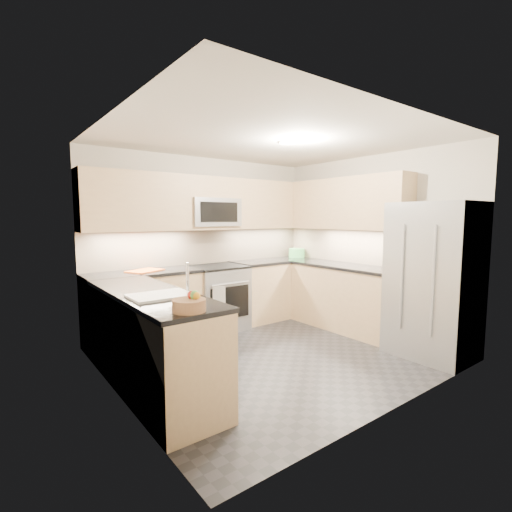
# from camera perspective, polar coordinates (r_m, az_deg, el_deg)

# --- Properties ---
(floor) EXTENTS (3.60, 3.20, 0.00)m
(floor) POSITION_cam_1_polar(r_m,az_deg,el_deg) (4.59, 2.74, -14.82)
(floor) COLOR #242429
(floor) RESTS_ON ground
(ceiling) EXTENTS (3.60, 3.20, 0.02)m
(ceiling) POSITION_cam_1_polar(r_m,az_deg,el_deg) (4.37, 2.91, 17.47)
(ceiling) COLOR beige
(ceiling) RESTS_ON wall_back
(wall_back) EXTENTS (3.60, 0.02, 2.50)m
(wall_back) POSITION_cam_1_polar(r_m,az_deg,el_deg) (5.62, -7.74, 2.08)
(wall_back) COLOR #BDB4A5
(wall_back) RESTS_ON floor
(wall_front) EXTENTS (3.60, 0.02, 2.50)m
(wall_front) POSITION_cam_1_polar(r_m,az_deg,el_deg) (3.25, 21.27, -1.11)
(wall_front) COLOR #BDB4A5
(wall_front) RESTS_ON floor
(wall_left) EXTENTS (0.02, 3.20, 2.50)m
(wall_left) POSITION_cam_1_polar(r_m,az_deg,el_deg) (3.44, -20.80, -0.73)
(wall_left) COLOR #BDB4A5
(wall_left) RESTS_ON floor
(wall_right) EXTENTS (0.02, 3.20, 2.50)m
(wall_right) POSITION_cam_1_polar(r_m,az_deg,el_deg) (5.63, 17.00, 1.87)
(wall_right) COLOR #BDB4A5
(wall_right) RESTS_ON floor
(base_cab_back_left) EXTENTS (1.42, 0.60, 0.90)m
(base_cab_back_left) POSITION_cam_1_polar(r_m,az_deg,el_deg) (5.02, -16.88, -7.86)
(base_cab_back_left) COLOR #D5B080
(base_cab_back_left) RESTS_ON floor
(base_cab_back_right) EXTENTS (1.42, 0.60, 0.90)m
(base_cab_back_right) POSITION_cam_1_polar(r_m,az_deg,el_deg) (6.10, 2.76, -5.16)
(base_cab_back_right) COLOR #D5B080
(base_cab_back_right) RESTS_ON floor
(base_cab_right) EXTENTS (0.60, 1.70, 0.90)m
(base_cab_right) POSITION_cam_1_polar(r_m,az_deg,el_deg) (5.59, 13.68, -6.34)
(base_cab_right) COLOR #D5B080
(base_cab_right) RESTS_ON floor
(base_cab_peninsula) EXTENTS (0.60, 2.00, 0.90)m
(base_cab_peninsula) POSITION_cam_1_polar(r_m,az_deg,el_deg) (3.71, -15.77, -12.78)
(base_cab_peninsula) COLOR #D5B080
(base_cab_peninsula) RESTS_ON floor
(countertop_back_left) EXTENTS (1.42, 0.63, 0.04)m
(countertop_back_left) POSITION_cam_1_polar(r_m,az_deg,el_deg) (4.93, -17.05, -2.54)
(countertop_back_left) COLOR black
(countertop_back_left) RESTS_ON base_cab_back_left
(countertop_back_right) EXTENTS (1.42, 0.63, 0.04)m
(countertop_back_right) POSITION_cam_1_polar(r_m,az_deg,el_deg) (6.03, 2.79, -0.77)
(countertop_back_right) COLOR black
(countertop_back_right) RESTS_ON base_cab_back_right
(countertop_right) EXTENTS (0.63, 1.70, 0.04)m
(countertop_right) POSITION_cam_1_polar(r_m,az_deg,el_deg) (5.51, 13.80, -1.56)
(countertop_right) COLOR black
(countertop_right) RESTS_ON base_cab_right
(countertop_peninsula) EXTENTS (0.63, 2.00, 0.04)m
(countertop_peninsula) POSITION_cam_1_polar(r_m,az_deg,el_deg) (3.58, -15.98, -5.65)
(countertop_peninsula) COLOR black
(countertop_peninsula) RESTS_ON base_cab_peninsula
(upper_cab_back) EXTENTS (3.60, 0.35, 0.75)m
(upper_cab_back) POSITION_cam_1_polar(r_m,az_deg,el_deg) (5.46, -6.91, 8.01)
(upper_cab_back) COLOR #D5B080
(upper_cab_back) RESTS_ON wall_back
(upper_cab_right) EXTENTS (0.35, 1.95, 0.75)m
(upper_cab_right) POSITION_cam_1_polar(r_m,az_deg,el_deg) (5.65, 13.84, 7.81)
(upper_cab_right) COLOR #D5B080
(upper_cab_right) RESTS_ON wall_right
(backsplash_back) EXTENTS (3.60, 0.01, 0.51)m
(backsplash_back) POSITION_cam_1_polar(r_m,az_deg,el_deg) (5.62, -7.71, 1.51)
(backsplash_back) COLOR tan
(backsplash_back) RESTS_ON wall_back
(backsplash_right) EXTENTS (0.01, 2.30, 0.51)m
(backsplash_right) POSITION_cam_1_polar(r_m,az_deg,el_deg) (5.90, 13.41, 1.62)
(backsplash_right) COLOR tan
(backsplash_right) RESTS_ON wall_right
(gas_range) EXTENTS (0.76, 0.65, 0.91)m
(gas_range) POSITION_cam_1_polar(r_m,az_deg,el_deg) (5.45, -5.93, -6.47)
(gas_range) COLOR #94959B
(gas_range) RESTS_ON floor
(range_cooktop) EXTENTS (0.76, 0.65, 0.03)m
(range_cooktop) POSITION_cam_1_polar(r_m,az_deg,el_deg) (5.37, -5.98, -1.67)
(range_cooktop) COLOR black
(range_cooktop) RESTS_ON gas_range
(oven_door_glass) EXTENTS (0.62, 0.02, 0.45)m
(oven_door_glass) POSITION_cam_1_polar(r_m,az_deg,el_deg) (5.18, -4.02, -7.17)
(oven_door_glass) COLOR black
(oven_door_glass) RESTS_ON gas_range
(oven_handle) EXTENTS (0.60, 0.02, 0.02)m
(oven_handle) POSITION_cam_1_polar(r_m,az_deg,el_deg) (5.11, -3.91, -4.26)
(oven_handle) COLOR #B2B5BA
(oven_handle) RESTS_ON gas_range
(microwave) EXTENTS (0.76, 0.40, 0.40)m
(microwave) POSITION_cam_1_polar(r_m,az_deg,el_deg) (5.43, -6.76, 6.70)
(microwave) COLOR gray
(microwave) RESTS_ON upper_cab_back
(microwave_door) EXTENTS (0.60, 0.01, 0.28)m
(microwave_door) POSITION_cam_1_polar(r_m,az_deg,el_deg) (5.26, -5.62, 6.74)
(microwave_door) COLOR black
(microwave_door) RESTS_ON microwave
(refrigerator) EXTENTS (0.70, 0.90, 1.80)m
(refrigerator) POSITION_cam_1_polar(r_m,az_deg,el_deg) (4.77, 25.64, -3.38)
(refrigerator) COLOR #9C9FA3
(refrigerator) RESTS_ON floor
(fridge_handle_left) EXTENTS (0.02, 0.02, 1.20)m
(fridge_handle_left) POSITION_cam_1_polar(r_m,az_deg,el_deg) (4.36, 25.55, -3.56)
(fridge_handle_left) COLOR #B2B5BA
(fridge_handle_left) RESTS_ON refrigerator
(fridge_handle_right) EXTENTS (0.02, 0.02, 1.20)m
(fridge_handle_right) POSITION_cam_1_polar(r_m,az_deg,el_deg) (4.53, 21.50, -3.04)
(fridge_handle_right) COLOR #B2B5BA
(fridge_handle_right) RESTS_ON refrigerator
(sink_basin) EXTENTS (0.52, 0.38, 0.16)m
(sink_basin) POSITION_cam_1_polar(r_m,az_deg,el_deg) (3.37, -14.40, -7.05)
(sink_basin) COLOR white
(sink_basin) RESTS_ON base_cab_peninsula
(faucet) EXTENTS (0.03, 0.03, 0.28)m
(faucet) POSITION_cam_1_polar(r_m,az_deg,el_deg) (3.43, -10.49, -3.31)
(faucet) COLOR silver
(faucet) RESTS_ON countertop_peninsula
(utensil_bowl) EXTENTS (0.35, 0.35, 0.15)m
(utensil_bowl) POSITION_cam_1_polar(r_m,az_deg,el_deg) (6.41, 6.27, 0.48)
(utensil_bowl) COLOR #4DB356
(utensil_bowl) RESTS_ON countertop_back_right
(cutting_board) EXTENTS (0.51, 0.45, 0.01)m
(cutting_board) POSITION_cam_1_polar(r_m,az_deg,el_deg) (4.96, -16.69, -2.17)
(cutting_board) COLOR #D75214
(cutting_board) RESTS_ON countertop_back_left
(fruit_basket) EXTENTS (0.26, 0.26, 0.09)m
(fruit_basket) POSITION_cam_1_polar(r_m,az_deg,el_deg) (2.78, -10.26, -7.48)
(fruit_basket) COLOR #9A6C47
(fruit_basket) RESTS_ON countertop_peninsula
(fruit_apple) EXTENTS (0.06, 0.06, 0.06)m
(fruit_apple) POSITION_cam_1_polar(r_m,az_deg,el_deg) (2.80, -9.92, -5.91)
(fruit_apple) COLOR red
(fruit_apple) RESTS_ON fruit_basket
(fruit_pear) EXTENTS (0.07, 0.07, 0.07)m
(fruit_pear) POSITION_cam_1_polar(r_m,az_deg,el_deg) (2.79, -9.41, -5.96)
(fruit_pear) COLOR #5FAC49
(fruit_pear) RESTS_ON fruit_basket
(dish_towel_check) EXTENTS (0.16, 0.08, 0.32)m
(dish_towel_check) POSITION_cam_1_polar(r_m,az_deg,el_deg) (5.02, -5.70, -6.44)
(dish_towel_check) COLOR silver
(dish_towel_check) RESTS_ON oven_handle
(fruit_orange) EXTENTS (0.06, 0.06, 0.06)m
(fruit_orange) POSITION_cam_1_polar(r_m,az_deg,el_deg) (2.78, -9.18, -6.06)
(fruit_orange) COLOR gold
(fruit_orange) RESTS_ON fruit_basket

